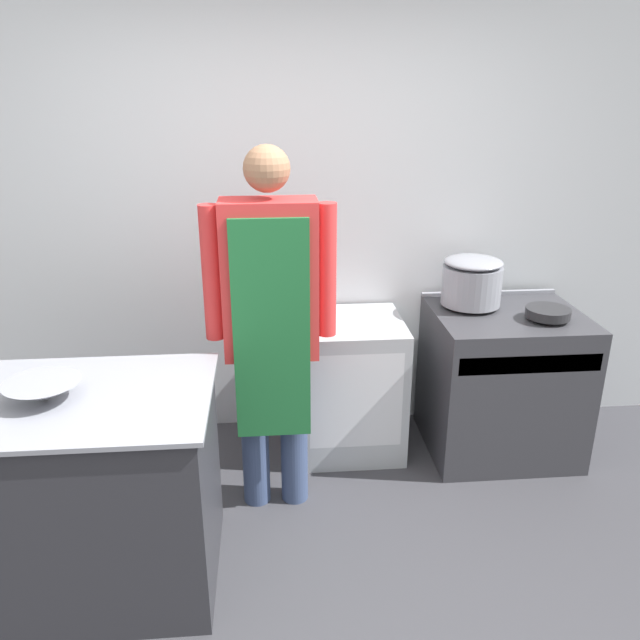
% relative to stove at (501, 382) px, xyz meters
% --- Properties ---
extents(wall_back, '(8.00, 0.05, 2.70)m').
position_rel_stove_xyz_m(wall_back, '(-1.21, 0.44, 0.92)').
color(wall_back, silver).
rests_on(wall_back, ground_plane).
extents(prep_counter, '(1.24, 0.79, 0.90)m').
position_rel_stove_xyz_m(prep_counter, '(-2.22, -0.90, 0.02)').
color(prep_counter, '#2D2D33').
rests_on(prep_counter, ground_plane).
extents(stove, '(0.84, 0.72, 0.88)m').
position_rel_stove_xyz_m(stove, '(0.00, 0.00, 0.00)').
color(stove, '#38383D').
rests_on(stove, ground_plane).
extents(fridge_unit, '(0.61, 0.59, 0.81)m').
position_rel_stove_xyz_m(fridge_unit, '(-0.89, 0.09, -0.03)').
color(fridge_unit, '#A8ADB2').
rests_on(fridge_unit, ground_plane).
extents(person_cook, '(0.63, 0.24, 1.84)m').
position_rel_stove_xyz_m(person_cook, '(-1.35, -0.42, 0.61)').
color(person_cook, '#38476B').
rests_on(person_cook, ground_plane).
extents(mixing_bowl, '(0.30, 0.30, 0.08)m').
position_rel_stove_xyz_m(mixing_bowl, '(-2.25, -0.92, 0.51)').
color(mixing_bowl, gray).
rests_on(mixing_bowl, prep_counter).
extents(stock_pot, '(0.34, 0.34, 0.28)m').
position_rel_stove_xyz_m(stock_pot, '(-0.19, 0.13, 0.59)').
color(stock_pot, gray).
rests_on(stock_pot, stove).
extents(saute_pan, '(0.24, 0.24, 0.05)m').
position_rel_stove_xyz_m(saute_pan, '(0.17, -0.12, 0.47)').
color(saute_pan, '#262628').
rests_on(saute_pan, stove).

